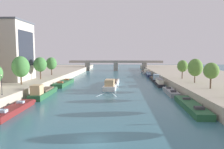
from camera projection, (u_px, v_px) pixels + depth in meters
ground_plane at (94, 141)px, 25.56m from camera, size 400.00×400.00×0.00m
quay_left at (20, 78)px, 81.70m from camera, size 36.00×170.00×2.58m
quay_right at (208, 79)px, 78.55m from camera, size 36.00×170.00×2.58m
barge_midriver at (112, 84)px, 68.47m from camera, size 4.82×22.04×3.21m
wake_behind_barge at (108, 95)px, 54.69m from camera, size 5.59×6.06×0.03m
moored_boat_left_upstream at (14, 109)px, 38.03m from camera, size 2.99×14.16×2.22m
moored_boat_left_near at (43, 92)px, 52.58m from camera, size 3.67×15.10×3.59m
moored_boat_left_gap_after at (64, 83)px, 72.58m from camera, size 3.46×16.73×2.43m
moored_boat_right_midway at (191, 106)px, 40.43m from camera, size 3.60×16.67×2.29m
moored_boat_right_downstream at (170, 92)px, 55.91m from camera, size 2.64×12.06×2.23m
moored_boat_right_lone at (159, 83)px, 70.50m from camera, size 2.33×11.75×2.54m
moored_boat_right_far at (155, 79)px, 83.76m from camera, size 2.94×14.34×3.04m
moored_boat_right_gap_after at (149, 74)px, 99.93m from camera, size 2.30×11.71×2.51m
moored_boat_right_end at (145, 72)px, 113.51m from camera, size 3.54×14.95×3.02m
tree_left_far at (21, 67)px, 55.29m from camera, size 4.60×4.60×7.75m
tree_left_midway at (40, 65)px, 67.60m from camera, size 4.29×4.29×7.30m
tree_left_third at (51, 63)px, 80.98m from camera, size 4.14×4.14×7.08m
tree_right_far at (211, 71)px, 48.77m from camera, size 3.59×3.59×6.28m
tree_right_end_of_row at (195, 67)px, 59.13m from camera, size 4.18×4.18×6.99m
tree_right_second at (182, 66)px, 69.21m from camera, size 3.48×3.48×6.30m
lamppost_left_bank at (2, 84)px, 41.21m from camera, size 0.28×0.28×4.16m
building_left_tall at (4, 51)px, 64.57m from camera, size 15.27×13.04×18.77m
bridge_far at (116, 64)px, 136.65m from camera, size 62.27×4.40×6.75m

